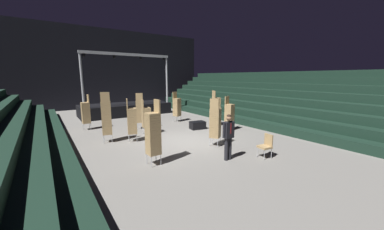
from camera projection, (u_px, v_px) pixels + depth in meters
The scene contains 17 objects.
ground_plane at pixel (186, 141), 10.98m from camera, with size 22.00×30.00×0.10m, color slate.
arena_end_wall at pixel (106, 69), 22.42m from camera, with size 22.00×0.30×8.00m, color black.
bleacher_bank_right at pixel (269, 96), 15.96m from camera, with size 6.00×24.00×3.60m.
stage_riser at pixel (126, 108), 18.43m from camera, with size 7.22×2.87×4.99m.
man_with_tie at pixel (229, 134), 8.26m from camera, with size 0.57×0.24×1.79m.
chair_stack_front_left at pixel (86, 112), 13.07m from camera, with size 0.45×0.45×2.14m.
chair_stack_front_right at pixel (216, 108), 14.22m from camera, with size 0.53×0.53×2.31m.
chair_stack_mid_left at pixel (140, 111), 13.31m from camera, with size 0.59×0.59×2.22m.
chair_stack_mid_right at pixel (215, 122), 9.97m from camera, with size 0.60×0.60×2.22m.
chair_stack_mid_centre at pixel (146, 117), 12.05m from camera, with size 0.50×0.50×1.96m.
chair_stack_rear_left at pixel (153, 133), 7.77m from camera, with size 0.46×0.46×2.39m.
chair_stack_rear_right at pixel (229, 114), 12.89m from camera, with size 0.53×0.53×2.05m.
chair_stack_rear_centre at pixel (107, 117), 10.51m from camera, with size 0.53×0.53×2.48m.
chair_stack_aisle_left at pixel (177, 107), 15.51m from camera, with size 0.56×0.56×2.14m.
chair_stack_aisle_right at pixel (132, 120), 10.67m from camera, with size 0.55×0.55×2.14m.
equipment_road_case at pixel (198, 125), 13.40m from camera, with size 0.90×0.60×0.46m, color black.
loose_chair_near_man at pixel (266, 144), 8.59m from camera, with size 0.49×0.49×0.95m.
Camera 1 is at (-5.78, -8.87, 3.18)m, focal length 20.29 mm.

